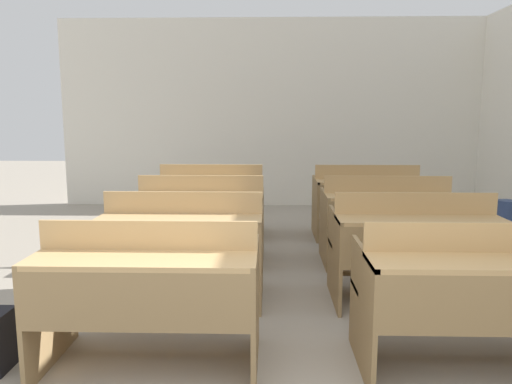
% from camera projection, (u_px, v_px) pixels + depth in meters
% --- Properties ---
extents(wall_back, '(6.93, 0.06, 3.06)m').
position_uv_depth(wall_back, '(271.00, 114.00, 8.23)').
color(wall_back, white).
rests_on(wall_back, ground_plane).
extents(bench_front_left, '(1.27, 0.74, 0.90)m').
position_uv_depth(bench_front_left, '(150.00, 290.00, 2.94)').
color(bench_front_left, '#95774D').
rests_on(bench_front_left, ground_plane).
extents(bench_front_right, '(1.27, 0.74, 0.90)m').
position_uv_depth(bench_front_right, '(473.00, 293.00, 2.89)').
color(bench_front_right, olive).
rests_on(bench_front_right, ground_plane).
extents(bench_second_left, '(1.27, 0.74, 0.90)m').
position_uv_depth(bench_second_left, '(184.00, 243.00, 4.03)').
color(bench_second_left, '#997A50').
rests_on(bench_second_left, ground_plane).
extents(bench_second_right, '(1.27, 0.74, 0.90)m').
position_uv_depth(bench_second_right, '(414.00, 244.00, 3.98)').
color(bench_second_right, olive).
rests_on(bench_second_right, ground_plane).
extents(bench_third_left, '(1.27, 0.74, 0.90)m').
position_uv_depth(bench_third_left, '(201.00, 216.00, 5.10)').
color(bench_third_left, '#9A7C52').
rests_on(bench_third_left, ground_plane).
extents(bench_third_right, '(1.27, 0.74, 0.90)m').
position_uv_depth(bench_third_right, '(387.00, 217.00, 5.05)').
color(bench_third_right, '#93744A').
rests_on(bench_third_right, ground_plane).
extents(bench_back_left, '(1.27, 0.74, 0.90)m').
position_uv_depth(bench_back_left, '(212.00, 198.00, 6.21)').
color(bench_back_left, '#98794F').
rests_on(bench_back_left, ground_plane).
extents(bench_back_right, '(1.27, 0.74, 0.90)m').
position_uv_depth(bench_back_right, '(367.00, 198.00, 6.15)').
color(bench_back_right, olive).
rests_on(bench_back_right, ground_plane).
extents(wastepaper_bin, '(0.25, 0.25, 0.38)m').
position_uv_depth(wastepaper_bin, '(507.00, 214.00, 6.71)').
color(wastepaper_bin, '#33477A').
rests_on(wastepaper_bin, ground_plane).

